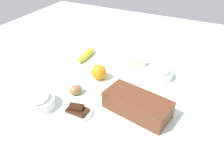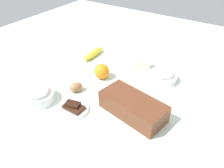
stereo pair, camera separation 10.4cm
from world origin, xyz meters
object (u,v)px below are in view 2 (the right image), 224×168
flour_bowl (38,95)px  orange_fruit (102,71)px  loaf_pan (133,106)px  sugar_bowl (163,75)px  chocolate_plate (74,108)px  banana (93,54)px  egg_near_butter (76,87)px  butter_block (142,64)px

flour_bowl → orange_fruit: 0.34m
loaf_pan → sugar_bowl: bearing=-80.4°
sugar_bowl → chocolate_plate: (0.23, 0.43, -0.02)m
banana → egg_near_butter: egg_near_butter is taller
flour_bowl → sugar_bowl: size_ratio=0.97×
flour_bowl → butter_block: flour_bowl is taller
loaf_pan → flour_bowl: (0.40, 0.16, -0.01)m
loaf_pan → banana: 0.55m
flour_bowl → butter_block: size_ratio=1.59×
loaf_pan → egg_near_butter: 0.30m
loaf_pan → banana: (0.45, -0.32, -0.02)m
loaf_pan → sugar_bowl: 0.31m
banana → butter_block: 0.32m
chocolate_plate → orange_fruit: bearing=-80.6°
orange_fruit → egg_near_butter: size_ratio=1.24×
flour_bowl → sugar_bowl: (-0.41, -0.46, -0.00)m
butter_block → flour_bowl: bearing=62.2°
sugar_bowl → banana: size_ratio=0.77×
banana → orange_fruit: bearing=137.8°
loaf_pan → flour_bowl: 0.43m
flour_bowl → sugar_bowl: flour_bowl is taller
banana → egg_near_butter: 0.36m
loaf_pan → orange_fruit: 0.31m
egg_near_butter → chocolate_plate: 0.14m
sugar_bowl → loaf_pan: bearing=88.9°
loaf_pan → egg_near_butter: (0.30, 0.01, -0.02)m
banana → chocolate_plate: bearing=117.4°
flour_bowl → orange_fruit: size_ratio=1.80×
banana → chocolate_plate: (-0.23, 0.44, -0.01)m
orange_fruit → sugar_bowl: bearing=-150.6°
sugar_bowl → egg_near_butter: (0.31, 0.32, -0.01)m
orange_fruit → chocolate_plate: orange_fruit is taller
egg_near_butter → banana: bearing=-66.1°
orange_fruit → egg_near_butter: bearing=77.8°
loaf_pan → chocolate_plate: size_ratio=2.30×
butter_block → egg_near_butter: butter_block is taller
loaf_pan → orange_fruit: size_ratio=3.77×
banana → butter_block: butter_block is taller
flour_bowl → sugar_bowl: 0.62m
loaf_pan → butter_block: 0.37m
sugar_bowl → butter_block: bearing=-16.4°
banana → orange_fruit: size_ratio=2.39×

